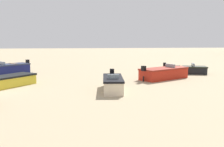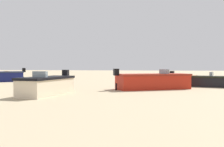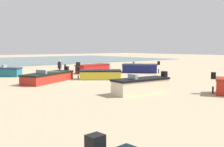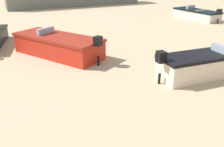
{
  "view_description": "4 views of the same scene",
  "coord_description": "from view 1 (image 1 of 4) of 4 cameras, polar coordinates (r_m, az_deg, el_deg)",
  "views": [
    {
      "loc": [
        16.56,
        6.7,
        3.36
      ],
      "look_at": [
        -1.27,
        8.78,
        0.9
      ],
      "focal_mm": 39.86,
      "sensor_mm": 36.0,
      "label": 1
    },
    {
      "loc": [
        12.45,
        14.54,
        1.4
      ],
      "look_at": [
        -3.98,
        10.95,
        0.95
      ],
      "focal_mm": 41.83,
      "sensor_mm": 36.0,
      "label": 2
    },
    {
      "loc": [
        11.93,
        19.67,
        2.73
      ],
      "look_at": [
        -1.61,
        3.35,
        0.65
      ],
      "focal_mm": 42.59,
      "sensor_mm": 36.0,
      "label": 3
    },
    {
      "loc": [
        -6.61,
        2.2,
        3.84
      ],
      "look_at": [
        -3.36,
        8.8,
        0.75
      ],
      "focal_mm": 39.91,
      "sensor_mm": 36.0,
      "label": 4
    }
  ],
  "objects": [
    {
      "name": "boat_cream_1",
      "position": [
        16.44,
        0.2,
        -2.33
      ],
      "size": [
        4.0,
        1.58,
        1.22
      ],
      "rotation": [
        0.0,
        0.0,
        4.63
      ],
      "color": "beige",
      "rests_on": "ground"
    },
    {
      "name": "boat_black_4",
      "position": [
        25.61,
        16.55,
        0.84
      ],
      "size": [
        2.32,
        4.25,
        1.07
      ],
      "rotation": [
        0.0,
        0.0,
        6.03
      ],
      "color": "black",
      "rests_on": "ground"
    },
    {
      "name": "boat_yellow_5",
      "position": [
        19.39,
        -22.33,
        -1.53
      ],
      "size": [
        3.81,
        3.45,
        1.12
      ],
      "rotation": [
        0.0,
        0.0,
        0.92
      ],
      "color": "gold",
      "rests_on": "ground"
    },
    {
      "name": "boat_red_2",
      "position": [
        21.74,
        11.81,
        0.06
      ],
      "size": [
        3.7,
        4.77,
        1.27
      ],
      "rotation": [
        0.0,
        0.0,
        0.52
      ],
      "color": "red",
      "rests_on": "ground"
    },
    {
      "name": "boat_navy_8",
      "position": [
        26.63,
        -22.55,
        1.03
      ],
      "size": [
        3.78,
        4.01,
        1.27
      ],
      "rotation": [
        0.0,
        0.0,
        3.85
      ],
      "color": "navy",
      "rests_on": "ground"
    }
  ]
}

